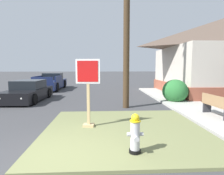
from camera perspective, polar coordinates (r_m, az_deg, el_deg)
ground_plane at (r=4.68m, az=-17.29°, el=-20.45°), size 160.00×160.00×0.00m
grass_corner_patch at (r=6.39m, az=3.79°, el=-12.43°), size 5.12×5.01×0.08m
sidewalk_strip at (r=10.96m, az=21.30°, el=-4.85°), size 2.20×15.13×0.12m
fire_hydrant at (r=4.59m, az=6.87°, el=-13.67°), size 0.38×0.34×0.93m
stop_sign at (r=6.38m, az=-7.07°, el=-1.69°), size 0.79×0.32×2.25m
manhole_cover at (r=8.12m, az=-5.93°, el=-8.61°), size 0.70×0.70×0.02m
parked_sedan_black at (r=12.86m, az=-23.58°, el=-1.19°), size 2.07×4.22×1.25m
pickup_truck_navy at (r=18.57m, az=-17.58°, el=1.38°), size 2.04×5.21×1.48m
street_bench at (r=8.67m, az=28.39°, el=-4.48°), size 0.48×1.50×0.85m
utility_pole at (r=9.97m, az=4.36°, el=20.46°), size 1.38×0.31×8.79m
shrub_by_curb at (r=11.69m, az=18.18°, el=-1.02°), size 1.45×1.45×1.35m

